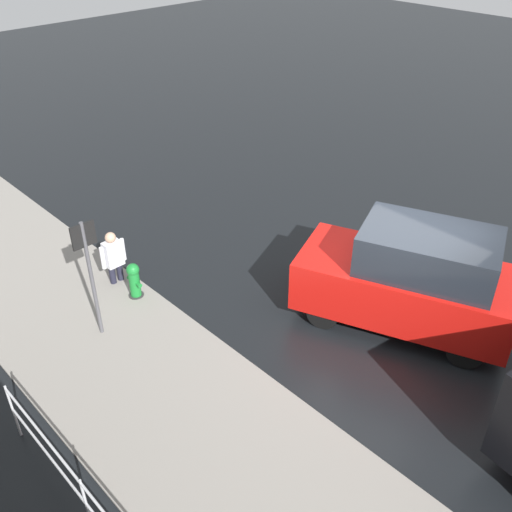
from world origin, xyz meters
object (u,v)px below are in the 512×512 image
pedestrian (113,255)px  sign_post (89,264)px  fire_hydrant (134,281)px  moving_hatchback (410,279)px

pedestrian → sign_post: 1.86m
fire_hydrant → sign_post: 1.69m
pedestrian → sign_post: sign_post is taller
pedestrian → sign_post: size_ratio=0.51×
moving_hatchback → pedestrian: 5.90m
moving_hatchback → fire_hydrant: (4.22, 3.23, -0.63)m
fire_hydrant → moving_hatchback: bearing=-142.5°
pedestrian → sign_post: bearing=137.7°
fire_hydrant → pedestrian: (0.70, 0.00, 0.28)m
moving_hatchback → fire_hydrant: size_ratio=5.30×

